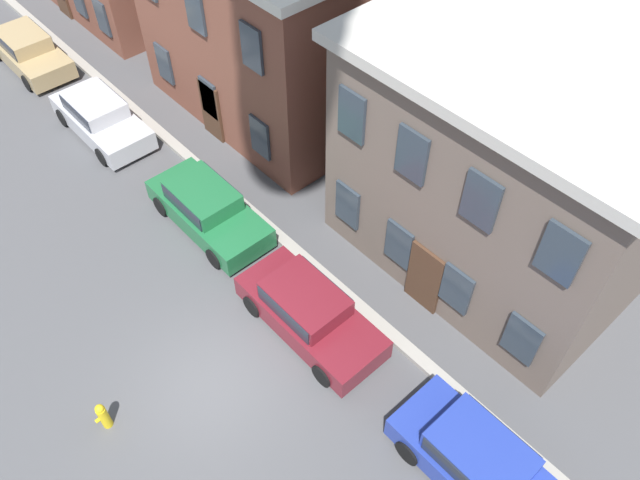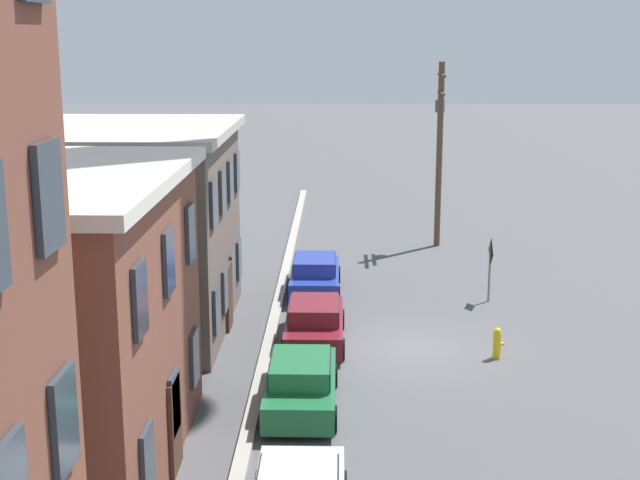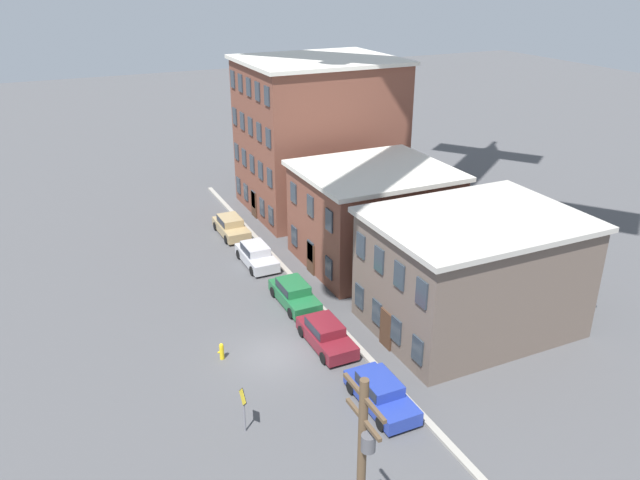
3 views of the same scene
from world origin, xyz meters
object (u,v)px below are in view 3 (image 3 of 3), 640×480
object	(u,v)px
car_blue	(381,392)
car_tan	(231,226)
car_silver	(256,254)
utility_pole	(362,479)
car_green	(294,293)
car_maroon	(326,333)
fire_hydrant	(222,351)
caution_sign	(243,402)

from	to	relation	value
car_blue	car_tan	bearing A→B (deg)	-179.63
car_silver	utility_pole	distance (m)	25.84
car_silver	car_green	bearing A→B (deg)	1.96
car_maroon	car_tan	bearing A→B (deg)	-179.96
car_blue	utility_pole	xyz separation A→B (m)	(7.94, -5.46, 4.00)
car_green	car_blue	xyz separation A→B (m)	(10.74, -0.08, 0.00)
car_silver	car_maroon	distance (m)	11.30
car_blue	fire_hydrant	size ratio (longest dim) A/B	4.58
car_green	caution_sign	world-z (taller)	caution_sign
car_silver	car_green	xyz separation A→B (m)	(6.29, 0.21, 0.00)
car_green	utility_pole	distance (m)	19.89
car_green	caution_sign	size ratio (longest dim) A/B	1.84
car_silver	car_maroon	xyz separation A→B (m)	(11.30, -0.00, 0.00)
car_silver	car_blue	bearing A→B (deg)	0.46
car_blue	car_maroon	bearing A→B (deg)	-178.63
caution_sign	utility_pole	world-z (taller)	utility_pole
fire_hydrant	car_tan	bearing A→B (deg)	160.73
car_silver	car_tan	bearing A→B (deg)	-179.88
car_maroon	caution_sign	world-z (taller)	caution_sign
car_silver	car_maroon	bearing A→B (deg)	-0.00
car_tan	car_silver	xyz separation A→B (m)	(5.81, 0.01, 0.00)
car_tan	caution_sign	size ratio (longest dim) A/B	1.84
utility_pole	fire_hydrant	xyz separation A→B (m)	(-14.82, -0.27, -4.26)
caution_sign	fire_hydrant	distance (m)	6.04
caution_sign	fire_hydrant	world-z (taller)	caution_sign
car_silver	utility_pole	size ratio (longest dim) A/B	0.52
car_silver	fire_hydrant	size ratio (longest dim) A/B	4.58
car_blue	utility_pole	size ratio (longest dim) A/B	0.52
car_green	car_maroon	size ratio (longest dim) A/B	1.00
car_blue	fire_hydrant	xyz separation A→B (m)	(-6.88, -5.73, -0.27)
caution_sign	utility_pole	distance (m)	9.52
fire_hydrant	utility_pole	bearing A→B (deg)	1.03
car_silver	car_blue	size ratio (longest dim) A/B	1.00
car_silver	car_green	distance (m)	6.29
car_green	car_blue	size ratio (longest dim) A/B	1.00
utility_pole	caution_sign	bearing A→B (deg)	-173.71
car_green	caution_sign	distance (m)	11.76
caution_sign	car_maroon	bearing A→B (deg)	126.94
utility_pole	fire_hydrant	size ratio (longest dim) A/B	8.78
car_blue	utility_pole	world-z (taller)	utility_pole
car_maroon	car_blue	size ratio (longest dim) A/B	1.00
car_blue	caution_sign	xyz separation A→B (m)	(-0.99, -6.44, 0.84)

